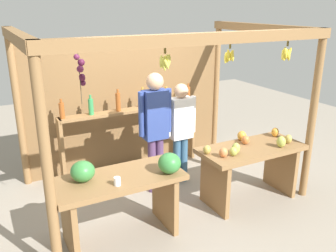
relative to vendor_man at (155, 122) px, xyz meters
The scene contains 7 objects.
ground_plane 1.03m from the vendor_man, ahead, with size 12.00×12.00×0.00m, color gray.
market_stall 0.60m from the vendor_man, 80.66° to the left, with size 3.47×2.27×2.26m.
fruit_counter_left 1.22m from the vendor_man, 135.27° to the right, with size 1.41×0.64×0.99m.
fruit_counter_right 1.35m from the vendor_man, 38.55° to the right, with size 1.42×0.65×0.91m.
bottle_shelf_unit 0.85m from the vendor_man, 91.70° to the left, with size 2.23×0.22×1.34m.
vendor_man is the anchor object (origin of this frame).
vendor_woman 0.47m from the vendor_man, 10.51° to the left, with size 0.48×0.20×1.49m.
Camera 1 is at (-2.09, -4.15, 2.51)m, focal length 38.49 mm.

